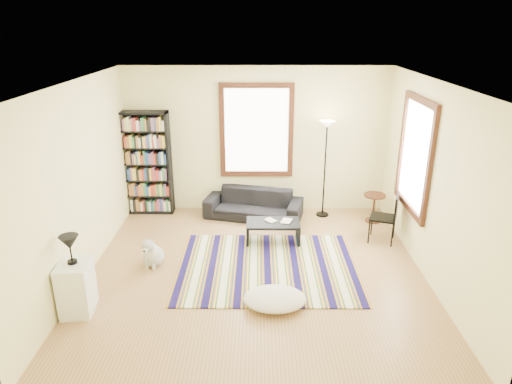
{
  "coord_description": "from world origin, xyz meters",
  "views": [
    {
      "loc": [
        0.03,
        -6.02,
        3.55
      ],
      "look_at": [
        0.0,
        0.5,
        1.1
      ],
      "focal_mm": 32.0,
      "sensor_mm": 36.0,
      "label": 1
    }
  ],
  "objects_px": {
    "bookshelf": "(147,163)",
    "sofa": "(254,204)",
    "dog": "(153,250)",
    "floor_cushion": "(275,299)",
    "coffee_table": "(273,232)",
    "floor_lamp": "(325,170)",
    "side_table": "(374,208)",
    "folding_chair": "(383,218)",
    "white_cabinet": "(76,287)"
  },
  "relations": [
    {
      "from": "sofa",
      "to": "coffee_table",
      "type": "distance_m",
      "value": 1.09
    },
    {
      "from": "white_cabinet",
      "to": "bookshelf",
      "type": "bearing_deg",
      "value": 80.72
    },
    {
      "from": "white_cabinet",
      "to": "dog",
      "type": "bearing_deg",
      "value": 53.32
    },
    {
      "from": "bookshelf",
      "to": "folding_chair",
      "type": "relative_size",
      "value": 2.33
    },
    {
      "from": "bookshelf",
      "to": "folding_chair",
      "type": "bearing_deg",
      "value": -16.57
    },
    {
      "from": "floor_lamp",
      "to": "sofa",
      "type": "bearing_deg",
      "value": -175.74
    },
    {
      "from": "floor_lamp",
      "to": "bookshelf",
      "type": "bearing_deg",
      "value": 177.12
    },
    {
      "from": "folding_chair",
      "to": "white_cabinet",
      "type": "relative_size",
      "value": 1.23
    },
    {
      "from": "bookshelf",
      "to": "coffee_table",
      "type": "xyz_separation_m",
      "value": [
        2.38,
        -1.3,
        -0.82
      ]
    },
    {
      "from": "bookshelf",
      "to": "coffee_table",
      "type": "height_order",
      "value": "bookshelf"
    },
    {
      "from": "sofa",
      "to": "side_table",
      "type": "relative_size",
      "value": 3.39
    },
    {
      "from": "floor_lamp",
      "to": "side_table",
      "type": "distance_m",
      "value": 1.16
    },
    {
      "from": "floor_cushion",
      "to": "side_table",
      "type": "distance_m",
      "value": 3.36
    },
    {
      "from": "bookshelf",
      "to": "side_table",
      "type": "height_order",
      "value": "bookshelf"
    },
    {
      "from": "floor_cushion",
      "to": "white_cabinet",
      "type": "bearing_deg",
      "value": -177.3
    },
    {
      "from": "dog",
      "to": "side_table",
      "type": "bearing_deg",
      "value": 35.07
    },
    {
      "from": "coffee_table",
      "to": "folding_chair",
      "type": "xyz_separation_m",
      "value": [
        1.86,
        0.03,
        0.25
      ]
    },
    {
      "from": "coffee_table",
      "to": "floor_cushion",
      "type": "bearing_deg",
      "value": -90.96
    },
    {
      "from": "side_table",
      "to": "dog",
      "type": "xyz_separation_m",
      "value": [
        -3.78,
        -1.66,
        -0.02
      ]
    },
    {
      "from": "bookshelf",
      "to": "white_cabinet",
      "type": "xyz_separation_m",
      "value": [
        -0.21,
        -3.31,
        -0.65
      ]
    },
    {
      "from": "sofa",
      "to": "floor_lamp",
      "type": "height_order",
      "value": "floor_lamp"
    },
    {
      "from": "sofa",
      "to": "coffee_table",
      "type": "height_order",
      "value": "sofa"
    },
    {
      "from": "sofa",
      "to": "side_table",
      "type": "xyz_separation_m",
      "value": [
        2.25,
        -0.19,
        0.0
      ]
    },
    {
      "from": "floor_lamp",
      "to": "side_table",
      "type": "relative_size",
      "value": 3.44
    },
    {
      "from": "bookshelf",
      "to": "white_cabinet",
      "type": "relative_size",
      "value": 2.86
    },
    {
      "from": "sofa",
      "to": "folding_chair",
      "type": "xyz_separation_m",
      "value": [
        2.2,
        -0.99,
        0.16
      ]
    },
    {
      "from": "bookshelf",
      "to": "floor_lamp",
      "type": "bearing_deg",
      "value": -2.88
    },
    {
      "from": "floor_lamp",
      "to": "folding_chair",
      "type": "distance_m",
      "value": 1.48
    },
    {
      "from": "side_table",
      "to": "dog",
      "type": "relative_size",
      "value": 1.09
    },
    {
      "from": "dog",
      "to": "floor_cushion",
      "type": "bearing_deg",
      "value": -19.08
    },
    {
      "from": "floor_cushion",
      "to": "dog",
      "type": "height_order",
      "value": "dog"
    },
    {
      "from": "sofa",
      "to": "side_table",
      "type": "distance_m",
      "value": 2.26
    },
    {
      "from": "floor_cushion",
      "to": "sofa",
      "type": "bearing_deg",
      "value": 96.06
    },
    {
      "from": "bookshelf",
      "to": "dog",
      "type": "relative_size",
      "value": 4.04
    },
    {
      "from": "sofa",
      "to": "white_cabinet",
      "type": "relative_size",
      "value": 2.61
    },
    {
      "from": "floor_lamp",
      "to": "coffee_table",
      "type": "bearing_deg",
      "value": -131.59
    },
    {
      "from": "bookshelf",
      "to": "sofa",
      "type": "bearing_deg",
      "value": -7.56
    },
    {
      "from": "bookshelf",
      "to": "side_table",
      "type": "xyz_separation_m",
      "value": [
        4.29,
        -0.46,
        -0.73
      ]
    },
    {
      "from": "sofa",
      "to": "folding_chair",
      "type": "height_order",
      "value": "folding_chair"
    },
    {
      "from": "sofa",
      "to": "bookshelf",
      "type": "relative_size",
      "value": 0.92
    },
    {
      "from": "bookshelf",
      "to": "dog",
      "type": "height_order",
      "value": "bookshelf"
    },
    {
      "from": "folding_chair",
      "to": "dog",
      "type": "distance_m",
      "value": 3.83
    },
    {
      "from": "sofa",
      "to": "bookshelf",
      "type": "bearing_deg",
      "value": -173.92
    },
    {
      "from": "dog",
      "to": "sofa",
      "type": "bearing_deg",
      "value": 61.81
    },
    {
      "from": "floor_lamp",
      "to": "white_cabinet",
      "type": "bearing_deg",
      "value": -138.78
    },
    {
      "from": "bookshelf",
      "to": "floor_cushion",
      "type": "xyz_separation_m",
      "value": [
        2.35,
        -3.19,
        -0.9
      ]
    },
    {
      "from": "folding_chair",
      "to": "dog",
      "type": "xyz_separation_m",
      "value": [
        -3.73,
        -0.85,
        -0.18
      ]
    },
    {
      "from": "floor_cushion",
      "to": "white_cabinet",
      "type": "height_order",
      "value": "white_cabinet"
    },
    {
      "from": "folding_chair",
      "to": "dog",
      "type": "bearing_deg",
      "value": -146.61
    },
    {
      "from": "coffee_table",
      "to": "dog",
      "type": "height_order",
      "value": "dog"
    }
  ]
}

